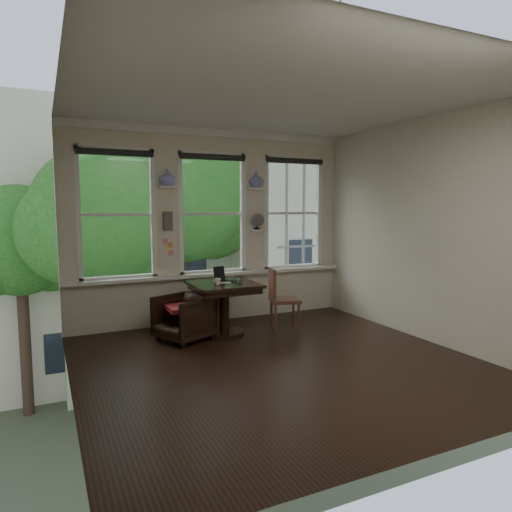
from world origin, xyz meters
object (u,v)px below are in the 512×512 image
mug (218,282)px  table (224,309)px  armchair_left (185,318)px  laptop (227,281)px  side_chair_right (285,299)px

mug → table: bearing=36.6°
armchair_left → mug: 0.66m
table → laptop: laptop is taller
table → side_chair_right: bearing=-8.9°
side_chair_right → armchair_left: bearing=101.8°
table → mug: size_ratio=9.94×
armchair_left → mug: bearing=56.7°
side_chair_right → laptop: 0.90m
mug → side_chair_right: bearing=-2.5°
table → side_chair_right: 0.92m
armchair_left → side_chair_right: size_ratio=0.74×
armchair_left → mug: size_ratio=7.56×
table → armchair_left: 0.58m
armchair_left → laptop: bearing=72.5°
armchair_left → mug: mug is taller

